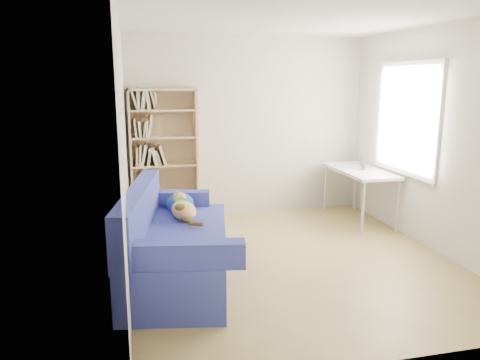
% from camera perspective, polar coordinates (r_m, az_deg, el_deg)
% --- Properties ---
extents(ground, '(4.00, 4.00, 0.00)m').
position_cam_1_polar(ground, '(5.36, 6.15, -9.64)').
color(ground, olive).
rests_on(ground, ground).
extents(room_shell, '(3.54, 4.04, 2.62)m').
position_cam_1_polar(room_shell, '(5.06, 7.52, 8.10)').
color(room_shell, silver).
rests_on(room_shell, ground).
extents(sofa, '(1.26, 2.11, 0.96)m').
position_cam_1_polar(sofa, '(4.78, -8.06, -7.80)').
color(sofa, navy).
rests_on(sofa, ground).
extents(bookshelf, '(0.93, 0.29, 1.86)m').
position_cam_1_polar(bookshelf, '(6.64, -9.22, 2.25)').
color(bookshelf, tan).
rests_on(bookshelf, ground).
extents(desk, '(0.60, 1.30, 0.75)m').
position_cam_1_polar(desk, '(6.79, 14.41, 0.71)').
color(desk, white).
rests_on(desk, ground).
extents(pen_cup, '(0.08, 0.08, 0.16)m').
position_cam_1_polar(pen_cup, '(6.75, 14.70, 1.74)').
color(pen_cup, white).
rests_on(pen_cup, desk).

